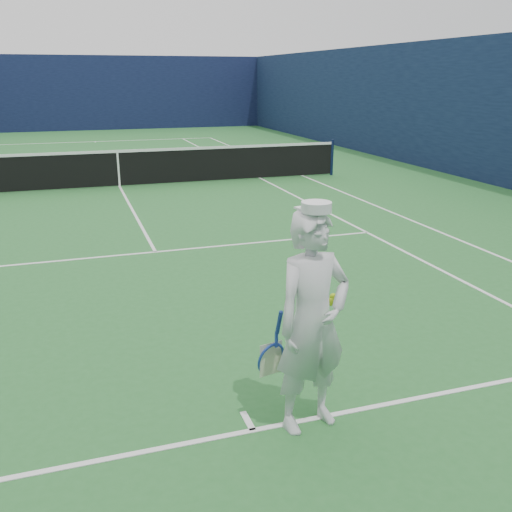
# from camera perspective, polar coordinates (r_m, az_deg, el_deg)

# --- Properties ---
(ground) EXTENTS (80.00, 80.00, 0.00)m
(ground) POSITION_cam_1_polar(r_m,az_deg,el_deg) (16.22, -13.47, 6.73)
(ground) COLOR #286A2E
(ground) RESTS_ON ground
(court_markings) EXTENTS (11.03, 23.83, 0.01)m
(court_markings) POSITION_cam_1_polar(r_m,az_deg,el_deg) (16.22, -13.47, 6.75)
(court_markings) COLOR white
(court_markings) RESTS_ON ground
(windscreen_fence) EXTENTS (20.12, 36.12, 4.00)m
(windscreen_fence) POSITION_cam_1_polar(r_m,az_deg,el_deg) (15.98, -13.99, 13.78)
(windscreen_fence) COLOR #0E1536
(windscreen_fence) RESTS_ON ground
(tennis_net) EXTENTS (12.88, 0.09, 1.07)m
(tennis_net) POSITION_cam_1_polar(r_m,az_deg,el_deg) (16.13, -13.61, 8.67)
(tennis_net) COLOR #141E4C
(tennis_net) RESTS_ON ground
(tennis_player) EXTENTS (0.86, 0.60, 1.98)m
(tennis_player) POSITION_cam_1_polar(r_m,az_deg,el_deg) (4.78, 5.67, -6.59)
(tennis_player) COLOR silver
(tennis_player) RESTS_ON ground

